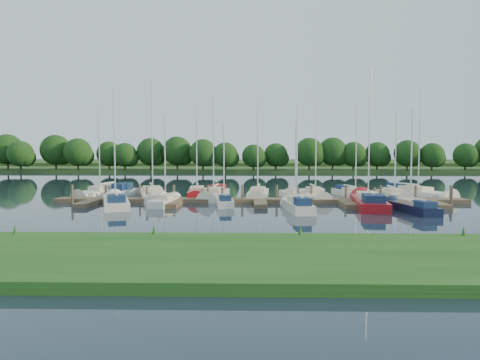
{
  "coord_description": "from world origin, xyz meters",
  "views": [
    {
      "loc": [
        -0.84,
        -37.46,
        5.38
      ],
      "look_at": [
        -1.94,
        8.0,
        2.2
      ],
      "focal_mm": 35.0,
      "sensor_mm": 36.0,
      "label": 1
    }
  ],
  "objects_px": {
    "dock": "(260,201)",
    "motorboat": "(122,193)",
    "sailboat_s_2": "(224,202)",
    "sailboat_n_0": "(102,193)",
    "sailboat_n_5": "(258,195)"
  },
  "relations": [
    {
      "from": "sailboat_n_0",
      "to": "sailboat_s_2",
      "type": "xyz_separation_m",
      "value": [
        14.09,
        -8.03,
        0.04
      ]
    },
    {
      "from": "motorboat",
      "to": "sailboat_s_2",
      "type": "height_order",
      "value": "sailboat_s_2"
    },
    {
      "from": "dock",
      "to": "sailboat_s_2",
      "type": "distance_m",
      "value": 3.72
    },
    {
      "from": "sailboat_n_5",
      "to": "motorboat",
      "type": "bearing_deg",
      "value": -2.31
    },
    {
      "from": "sailboat_n_0",
      "to": "motorboat",
      "type": "distance_m",
      "value": 2.23
    },
    {
      "from": "motorboat",
      "to": "sailboat_s_2",
      "type": "distance_m",
      "value": 14.38
    },
    {
      "from": "dock",
      "to": "sailboat_n_0",
      "type": "relative_size",
      "value": 3.8
    },
    {
      "from": "motorboat",
      "to": "sailboat_n_5",
      "type": "bearing_deg",
      "value": -174.44
    },
    {
      "from": "sailboat_s_2",
      "to": "motorboat",
      "type": "bearing_deg",
      "value": 138.87
    },
    {
      "from": "sailboat_n_5",
      "to": "sailboat_s_2",
      "type": "distance_m",
      "value": 7.11
    },
    {
      "from": "sailboat_s_2",
      "to": "sailboat_n_0",
      "type": "bearing_deg",
      "value": 143.59
    },
    {
      "from": "dock",
      "to": "sailboat_n_0",
      "type": "xyz_separation_m",
      "value": [
        -17.43,
        6.4,
        0.08
      ]
    },
    {
      "from": "motorboat",
      "to": "sailboat_n_5",
      "type": "height_order",
      "value": "sailboat_n_5"
    },
    {
      "from": "dock",
      "to": "sailboat_n_0",
      "type": "distance_m",
      "value": 18.57
    },
    {
      "from": "dock",
      "to": "motorboat",
      "type": "relative_size",
      "value": 7.06
    }
  ]
}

